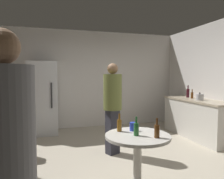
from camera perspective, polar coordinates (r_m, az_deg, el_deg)
The scene contains 16 objects.
ground_plane at distance 3.81m, azimuth 1.02°, elevation -19.55°, with size 5.20×5.20×0.10m, color #B2A893.
wall_back at distance 6.06m, azimuth -6.51°, elevation 2.72°, with size 5.32×0.06×2.70m, color silver.
refrigerator at distance 5.57m, azimuth -18.07°, elevation -2.18°, with size 0.70×0.68×1.80m.
kitchen_counter at distance 5.44m, azimuth 21.84°, elevation -7.16°, with size 0.64×1.95×0.90m.
kettle at distance 5.24m, azimuth 22.46°, elevation -1.85°, with size 0.24×0.17×0.18m.
wine_bottle_on_counter at distance 5.75m, azimuth 19.67°, elevation -0.84°, with size 0.08×0.08×0.31m.
beer_bottle_on_counter at distance 5.55m, azimuth 20.66°, elevation -1.38°, with size 0.06×0.06×0.23m.
foreground_table at distance 2.71m, azimuth 6.87°, elevation -14.07°, with size 0.80×0.80×0.73m.
beer_bottle_amber at distance 2.79m, azimuth 2.00°, elevation -9.47°, with size 0.06×0.06×0.23m.
beer_bottle_brown at distance 2.57m, azimuth 11.95°, elevation -10.73°, with size 0.06×0.06×0.23m.
beer_bottle_green at distance 2.62m, azimuth 6.53°, elevation -10.40°, with size 0.06×0.06×0.23m.
plastic_cup_blue at distance 2.84m, azimuth 5.57°, elevation -9.84°, with size 0.08×0.08×0.11m, color blue.
person_in_gray_shirt at distance 1.40m, azimuth -26.73°, elevation -15.38°, with size 0.38×0.38×1.72m.
person_in_olive_shirt at distance 3.92m, azimuth 0.15°, elevation -3.18°, with size 0.44×0.44×1.68m.
person_in_navy_shirt at distance 2.44m, azimuth -25.67°, elevation -9.42°, with size 0.36×0.36×1.57m.
person_in_maroon_shirt at distance 3.36m, azimuth -25.21°, elevation -6.01°, with size 0.45×0.45×1.56m.
Camera 1 is at (-1.06, -3.34, 1.46)m, focal length 34.13 mm.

